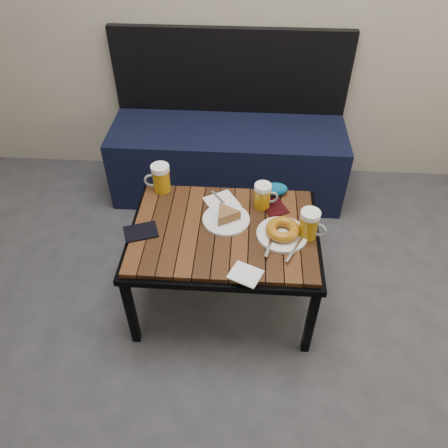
# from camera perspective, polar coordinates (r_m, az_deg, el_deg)

# --- Properties ---
(bench) EXTENTS (1.40, 0.50, 0.95)m
(bench) POSITION_cam_1_polar(r_m,az_deg,el_deg) (2.75, 0.53, 9.38)
(bench) COLOR black
(bench) RESTS_ON ground
(cafe_table) EXTENTS (0.84, 0.62, 0.47)m
(cafe_table) POSITION_cam_1_polar(r_m,az_deg,el_deg) (1.94, 0.00, -1.56)
(cafe_table) COLOR black
(cafe_table) RESTS_ON ground
(beer_mug_left) EXTENTS (0.13, 0.09, 0.14)m
(beer_mug_left) POSITION_cam_1_polar(r_m,az_deg,el_deg) (2.10, -8.29, 5.97)
(beer_mug_left) COLOR #AF7C0E
(beer_mug_left) RESTS_ON cafe_table
(beer_mug_centre) EXTENTS (0.12, 0.08, 0.12)m
(beer_mug_centre) POSITION_cam_1_polar(r_m,az_deg,el_deg) (2.00, 5.10, 3.69)
(beer_mug_centre) COLOR #AF7C0E
(beer_mug_centre) RESTS_ON cafe_table
(beer_mug_right) EXTENTS (0.13, 0.11, 0.13)m
(beer_mug_right) POSITION_cam_1_polar(r_m,az_deg,el_deg) (1.87, 11.10, -0.02)
(beer_mug_right) COLOR #AF7C0E
(beer_mug_right) RESTS_ON cafe_table
(plate_pie) EXTENTS (0.21, 0.21, 0.06)m
(plate_pie) POSITION_cam_1_polar(r_m,az_deg,el_deg) (1.94, 0.29, 0.94)
(plate_pie) COLOR white
(plate_pie) RESTS_ON cafe_table
(plate_bagel) EXTENTS (0.23, 0.28, 0.06)m
(plate_bagel) POSITION_cam_1_polar(r_m,az_deg,el_deg) (1.88, 7.64, -1.00)
(plate_bagel) COLOR white
(plate_bagel) RESTS_ON cafe_table
(napkin_left) EXTENTS (0.19, 0.19, 0.01)m
(napkin_left) POSITION_cam_1_polar(r_m,az_deg,el_deg) (2.04, -0.29, 2.84)
(napkin_left) COLOR white
(napkin_left) RESTS_ON cafe_table
(napkin_right) EXTENTS (0.15, 0.14, 0.01)m
(napkin_right) POSITION_cam_1_polar(r_m,az_deg,el_deg) (1.73, 2.81, -6.60)
(napkin_right) COLOR white
(napkin_right) RESTS_ON cafe_table
(passport_navy) EXTENTS (0.17, 0.15, 0.01)m
(passport_navy) POSITION_cam_1_polar(r_m,az_deg,el_deg) (1.93, -10.83, -1.00)
(passport_navy) COLOR black
(passport_navy) RESTS_ON cafe_table
(passport_burgundy) EXTENTS (0.15, 0.16, 0.01)m
(passport_burgundy) POSITION_cam_1_polar(r_m,az_deg,el_deg) (2.03, 6.49, 2.29)
(passport_burgundy) COLOR black
(passport_burgundy) RESTS_ON cafe_table
(knit_pouch) EXTENTS (0.14, 0.10, 0.05)m
(knit_pouch) POSITION_cam_1_polar(r_m,az_deg,el_deg) (2.10, 6.63, 4.53)
(knit_pouch) COLOR navy
(knit_pouch) RESTS_ON cafe_table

